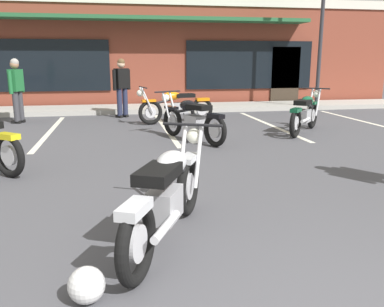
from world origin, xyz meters
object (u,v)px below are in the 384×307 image
(person_in_black_shirt, at_px, (122,84))
(helmet_on_pavement, at_px, (87,285))
(motorcycle_foreground_classic, at_px, (168,194))
(person_by_back_row, at_px, (16,87))
(motorcycle_black_cruiser, at_px, (305,113))
(motorcycle_silver_naked, at_px, (176,106))
(motorcycle_blue_standard, at_px, (192,119))

(person_in_black_shirt, height_order, helmet_on_pavement, person_in_black_shirt)
(motorcycle_foreground_classic, xyz_separation_m, person_in_black_shirt, (-0.24, 8.48, 0.49))
(person_by_back_row, relative_size, helmet_on_pavement, 6.44)
(motorcycle_black_cruiser, height_order, person_in_black_shirt, person_in_black_shirt)
(motorcycle_foreground_classic, height_order, person_in_black_shirt, person_in_black_shirt)
(motorcycle_black_cruiser, height_order, motorcycle_silver_naked, same)
(person_in_black_shirt, height_order, person_by_back_row, same)
(motorcycle_foreground_classic, height_order, motorcycle_silver_naked, same)
(motorcycle_foreground_classic, relative_size, person_by_back_row, 1.17)
(person_in_black_shirt, bearing_deg, helmet_on_pavement, -92.68)
(person_in_black_shirt, bearing_deg, motorcycle_blue_standard, -70.71)
(motorcycle_foreground_classic, height_order, helmet_on_pavement, motorcycle_foreground_classic)
(motorcycle_black_cruiser, xyz_separation_m, motorcycle_blue_standard, (-2.72, -0.46, 0.00))
(motorcycle_black_cruiser, bearing_deg, motorcycle_silver_naked, 143.77)
(helmet_on_pavement, bearing_deg, motorcycle_black_cruiser, 53.17)
(motorcycle_silver_naked, relative_size, motorcycle_blue_standard, 1.07)
(person_by_back_row, bearing_deg, person_in_black_shirt, 12.22)
(motorcycle_foreground_classic, distance_m, motorcycle_blue_standard, 4.80)
(person_in_black_shirt, distance_m, helmet_on_pavement, 9.38)
(motorcycle_silver_naked, distance_m, person_by_back_row, 4.18)
(motorcycle_black_cruiser, bearing_deg, motorcycle_foreground_classic, -126.57)
(motorcycle_foreground_classic, height_order, person_by_back_row, person_by_back_row)
(motorcycle_silver_naked, distance_m, person_in_black_shirt, 1.99)
(person_by_back_row, bearing_deg, motorcycle_silver_naked, -10.79)
(motorcycle_black_cruiser, xyz_separation_m, motorcycle_silver_naked, (-2.69, 1.97, 0.00))
(motorcycle_black_cruiser, distance_m, motorcycle_blue_standard, 2.76)
(motorcycle_blue_standard, bearing_deg, person_by_back_row, 141.54)
(motorcycle_black_cruiser, distance_m, helmet_on_pavement, 7.50)
(person_in_black_shirt, xyz_separation_m, person_by_back_row, (-2.72, -0.59, 0.00))
(person_by_back_row, bearing_deg, helmet_on_pavement, -75.41)
(motorcycle_black_cruiser, xyz_separation_m, person_in_black_shirt, (-4.06, 3.34, 0.49))
(motorcycle_blue_standard, height_order, person_by_back_row, person_by_back_row)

